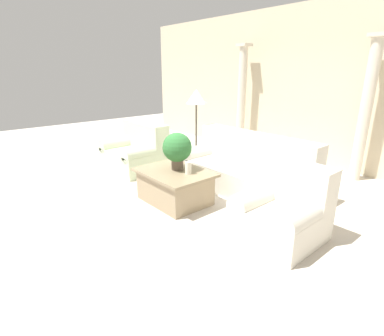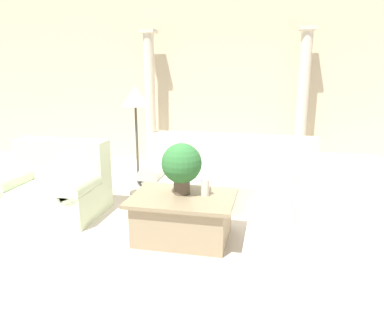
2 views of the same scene
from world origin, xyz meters
TOP-DOWN VIEW (x-y plane):
  - ground_plane at (0.00, 0.00)m, footprint 16.00×16.00m
  - wall_back at (0.00, 2.96)m, footprint 10.00×0.06m
  - sofa_long at (0.44, 0.73)m, footprint 2.30×0.91m
  - loveseat at (-1.72, -0.08)m, footprint 1.24×0.91m
  - coffee_table at (0.07, -0.49)m, footprint 1.11×0.84m
  - potted_plant at (0.04, -0.41)m, footprint 0.44×0.44m
  - pillar_candle at (0.30, -0.42)m, footprint 0.09×0.09m
  - floor_lamp at (-0.93, 0.83)m, footprint 0.39×0.39m
  - column_left at (-1.31, 2.61)m, footprint 0.28×0.28m
  - column_right at (1.46, 2.61)m, footprint 0.28×0.28m
  - armchair at (1.71, -0.13)m, footprint 0.90×0.88m

SIDE VIEW (x-z plane):
  - ground_plane at x=0.00m, z-range 0.00..0.00m
  - coffee_table at x=0.07m, z-range 0.01..0.50m
  - armchair at x=1.71m, z-range -0.09..0.79m
  - sofa_long at x=0.44m, z-range -0.11..0.81m
  - loveseat at x=-1.72m, z-range -0.10..0.82m
  - pillar_candle at x=0.30m, z-range 0.49..0.67m
  - potted_plant at x=0.04m, z-range 0.54..1.10m
  - column_left at x=-1.31m, z-range 0.03..2.51m
  - column_right at x=1.46m, z-range 0.03..2.51m
  - floor_lamp at x=-0.93m, z-range 0.55..2.12m
  - wall_back at x=0.00m, z-range 0.00..3.20m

